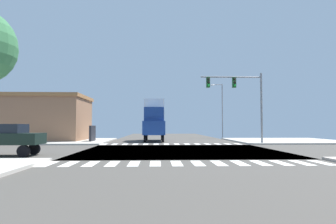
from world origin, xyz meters
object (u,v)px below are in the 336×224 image
at_px(street_lamp, 221,106).
at_px(box_truck_queued_2, 154,119).
at_px(traffic_signal_mast, 239,92).
at_px(bank_building, 30,118).
at_px(sedan_crossing_2, 4,137).

distance_m(street_lamp, box_truck_queued_2, 13.07).
relative_size(traffic_signal_mast, bank_building, 0.48).
distance_m(traffic_signal_mast, street_lamp, 14.55).
xyz_separation_m(street_lamp, sedan_crossing_2, (-18.41, -24.94, -3.65)).
height_order(traffic_signal_mast, box_truck_queued_2, traffic_signal_mast).
distance_m(sedan_crossing_2, box_truck_queued_2, 18.70).
bearing_deg(bank_building, box_truck_queued_2, -1.76).
xyz_separation_m(traffic_signal_mast, box_truck_queued_2, (-8.29, 6.02, -2.55)).
xyz_separation_m(traffic_signal_mast, bank_building, (-22.75, 6.47, -2.45)).
bearing_deg(box_truck_queued_2, sedan_crossing_2, 62.20).
bearing_deg(traffic_signal_mast, sedan_crossing_2, -148.37).
height_order(street_lamp, box_truck_queued_2, street_lamp).
bearing_deg(sedan_crossing_2, street_lamp, -36.43).
xyz_separation_m(traffic_signal_mast, street_lamp, (1.42, 14.48, -0.34)).
height_order(traffic_signal_mast, sedan_crossing_2, traffic_signal_mast).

